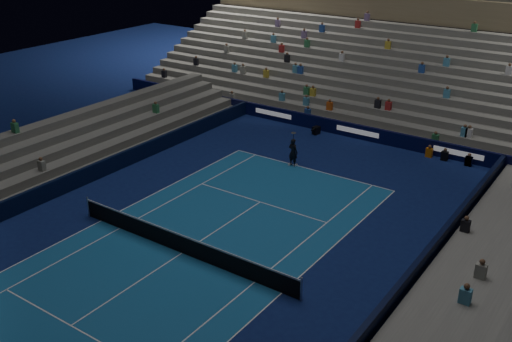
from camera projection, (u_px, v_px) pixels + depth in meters
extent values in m
plane|color=#0D194F|center=(182.00, 253.00, 27.28)|extent=(90.00, 90.00, 0.00)
cube|color=#1A5994|center=(182.00, 253.00, 27.28)|extent=(10.97, 23.77, 0.01)
cube|color=black|center=(358.00, 132.00, 40.99)|extent=(44.00, 0.25, 1.00)
cube|color=black|center=(377.00, 320.00, 22.01)|extent=(0.25, 37.00, 1.00)
cube|color=black|center=(48.00, 192.00, 32.15)|extent=(0.25, 37.00, 1.00)
cube|color=slate|center=(364.00, 131.00, 41.84)|extent=(44.00, 1.00, 0.50)
cube|color=slate|center=(370.00, 124.00, 42.50)|extent=(44.00, 1.00, 1.00)
cube|color=slate|center=(376.00, 117.00, 43.15)|extent=(44.00, 1.00, 1.50)
cube|color=slate|center=(382.00, 110.00, 43.80)|extent=(44.00, 1.00, 2.00)
cube|color=slate|center=(388.00, 104.00, 44.45)|extent=(44.00, 1.00, 2.50)
cube|color=slate|center=(394.00, 98.00, 45.10)|extent=(44.00, 1.00, 3.00)
cube|color=slate|center=(399.00, 91.00, 45.75)|extent=(44.00, 1.00, 3.50)
cube|color=slate|center=(404.00, 85.00, 46.41)|extent=(44.00, 1.00, 4.00)
cube|color=slate|center=(409.00, 80.00, 47.06)|extent=(44.00, 1.00, 4.50)
cube|color=slate|center=(414.00, 74.00, 47.71)|extent=(44.00, 1.00, 5.00)
cube|color=slate|center=(419.00, 69.00, 48.36)|extent=(44.00, 1.00, 5.50)
cube|color=slate|center=(424.00, 63.00, 49.01)|extent=(44.00, 1.00, 6.00)
cube|color=#867453|center=(434.00, 11.00, 48.19)|extent=(44.00, 0.60, 2.20)
cube|color=slate|center=(397.00, 333.00, 21.69)|extent=(1.00, 37.00, 0.50)
cube|color=slate|center=(424.00, 338.00, 21.07)|extent=(1.00, 37.00, 1.00)
cube|color=slate|center=(39.00, 192.00, 32.67)|extent=(1.00, 37.00, 0.50)
cube|color=slate|center=(28.00, 184.00, 33.09)|extent=(1.00, 37.00, 1.00)
cube|color=slate|center=(16.00, 176.00, 33.51)|extent=(1.00, 37.00, 1.50)
cube|color=slate|center=(5.00, 168.00, 33.94)|extent=(1.00, 37.00, 2.00)
cylinder|color=#B2B2B7|center=(88.00, 207.00, 30.41)|extent=(0.10, 0.10, 1.10)
cylinder|color=#B2B2B7|center=(301.00, 289.00, 23.71)|extent=(0.10, 0.10, 1.10)
cube|color=black|center=(182.00, 245.00, 27.10)|extent=(12.80, 0.03, 0.90)
cube|color=white|center=(181.00, 235.00, 26.90)|extent=(12.80, 0.04, 0.08)
imported|color=black|center=(293.00, 152.00, 36.41)|extent=(0.68, 0.48, 1.78)
cube|color=black|center=(316.00, 130.00, 41.90)|extent=(0.47, 0.55, 0.55)
cylinder|color=black|center=(313.00, 130.00, 41.51)|extent=(0.20, 0.37, 0.16)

